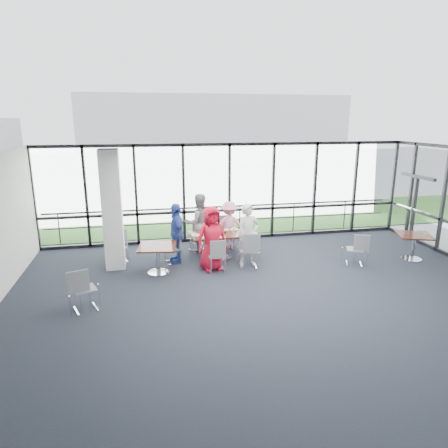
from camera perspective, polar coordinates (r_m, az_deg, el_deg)
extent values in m
cube|color=#1F2530|center=(9.03, 7.62, -11.26)|extent=(12.00, 10.00, 0.02)
cube|color=silver|center=(8.15, 8.40, 9.46)|extent=(12.00, 10.00, 0.04)
cube|color=white|center=(13.15, 0.77, 4.56)|extent=(12.00, 0.10, 3.20)
cube|color=black|center=(14.65, 25.50, 1.98)|extent=(0.12, 1.60, 2.10)
cube|color=white|center=(10.93, -15.68, 1.89)|extent=(0.50, 0.50, 3.20)
cube|color=gray|center=(18.29, -2.58, 2.29)|extent=(80.00, 70.00, 0.02)
cube|color=#26551C|center=(16.36, -1.48, 0.91)|extent=(80.00, 5.00, 0.01)
cube|color=silver|center=(40.22, -1.90, 13.46)|extent=(24.00, 10.00, 6.00)
cylinder|color=#2D2D33|center=(13.95, 0.23, 0.54)|extent=(12.00, 0.06, 0.06)
cube|color=#371407|center=(11.49, -0.30, -1.41)|extent=(1.90, 1.15, 0.04)
cylinder|color=silver|center=(11.60, -0.30, -3.19)|extent=(0.12, 0.12, 0.71)
cylinder|color=silver|center=(11.71, -0.29, -4.77)|extent=(0.56, 0.56, 0.03)
cube|color=#371407|center=(10.50, -9.49, -3.20)|extent=(1.08, 1.08, 0.04)
cylinder|color=silver|center=(10.62, -9.41, -5.12)|extent=(0.12, 0.12, 0.71)
cube|color=#371407|center=(12.59, 25.54, -1.45)|extent=(1.16, 1.16, 0.04)
cylinder|color=silver|center=(12.69, 25.35, -3.07)|extent=(0.12, 0.12, 0.71)
imported|color=red|center=(10.56, -1.77, -2.09)|extent=(0.96, 0.75, 1.74)
imported|color=silver|center=(10.90, 3.46, -1.60)|extent=(0.69, 0.55, 1.73)
imported|color=gray|center=(12.08, -3.61, 0.16)|extent=(0.93, 0.65, 1.78)
imported|color=pink|center=(12.30, 0.73, -0.21)|extent=(1.01, 0.58, 1.51)
imported|color=#2B439E|center=(11.24, -6.80, -1.27)|extent=(0.64, 1.04, 1.69)
cylinder|color=white|center=(11.04, -2.54, -1.95)|extent=(0.24, 0.24, 0.01)
cylinder|color=white|center=(11.37, 2.85, -1.46)|extent=(0.23, 0.23, 0.01)
cylinder|color=white|center=(11.67, -2.71, -1.03)|extent=(0.27, 0.27, 0.01)
cylinder|color=white|center=(11.86, 1.46, -0.75)|extent=(0.26, 0.26, 0.01)
cylinder|color=white|center=(11.29, -4.03, -1.59)|extent=(0.26, 0.26, 0.01)
cylinder|color=white|center=(11.13, -1.30, -1.47)|extent=(0.07, 0.07, 0.14)
cylinder|color=white|center=(11.35, 1.40, -1.16)|extent=(0.07, 0.07, 0.14)
cylinder|color=white|center=(11.66, -0.48, -0.68)|extent=(0.07, 0.07, 0.15)
cylinder|color=white|center=(11.17, -3.13, -1.43)|extent=(0.07, 0.07, 0.14)
cube|color=beige|center=(11.09, -0.53, -1.89)|extent=(0.29, 0.21, 0.00)
cube|color=beige|center=(11.53, 3.98, -1.28)|extent=(0.39, 0.33, 0.00)
cube|color=beige|center=(11.83, 0.08, -0.81)|extent=(0.33, 0.26, 0.00)
cube|color=black|center=(11.49, -0.01, -1.20)|extent=(0.10, 0.07, 0.04)
cylinder|color=#AE2C10|center=(11.46, -0.24, -0.88)|extent=(0.06, 0.06, 0.18)
cylinder|color=#1D6523|center=(11.52, -0.13, -0.75)|extent=(0.05, 0.05, 0.20)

